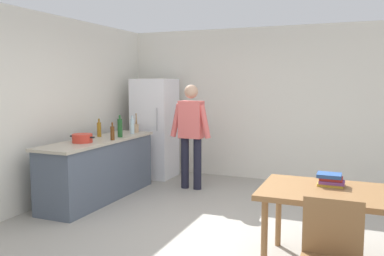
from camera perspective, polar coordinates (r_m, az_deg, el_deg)
name	(u,v)px	position (r m, az deg, el deg)	size (l,w,h in m)	color
ground_plane	(206,236)	(4.73, 2.01, -15.04)	(14.00, 14.00, 0.00)	#9E998E
wall_back	(265,104)	(7.30, 10.30, 3.34)	(6.40, 0.12, 2.70)	silver
wall_left	(36,110)	(5.99, -21.22, 2.35)	(0.12, 5.60, 2.70)	silver
kitchen_counter	(99,169)	(6.20, -12.97, -5.65)	(0.64, 2.20, 0.90)	#4C5666
refrigerator	(155,128)	(7.42, -5.27, -0.02)	(0.70, 0.67, 1.80)	white
person	(191,129)	(6.51, -0.13, -0.20)	(0.70, 0.22, 1.70)	#1E1E2D
dining_table	(338,199)	(3.98, 19.98, -9.41)	(1.40, 0.90, 0.75)	olive
chair	(331,255)	(3.11, 19.05, -16.64)	(0.42, 0.42, 0.91)	olive
cooking_pot	(82,138)	(5.83, -15.26, -1.40)	(0.40, 0.28, 0.12)	red
utensil_jar	(135,128)	(6.84, -8.00, 0.05)	(0.11, 0.11, 0.32)	tan
bottle_oil_amber	(99,129)	(6.38, -13.01, -0.17)	(0.06, 0.06, 0.28)	#996619
bottle_wine_green	(120,128)	(6.26, -10.16, 0.04)	(0.08, 0.08, 0.34)	#1E5123
bottle_beer_brown	(112,133)	(5.96, -11.20, -0.68)	(0.06, 0.06, 0.26)	#5B3314
bottle_water_clear	(132,126)	(6.65, -8.45, 0.27)	(0.07, 0.07, 0.30)	silver
book_stack	(330,180)	(4.10, 19.01, -6.93)	(0.25, 0.20, 0.12)	gold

